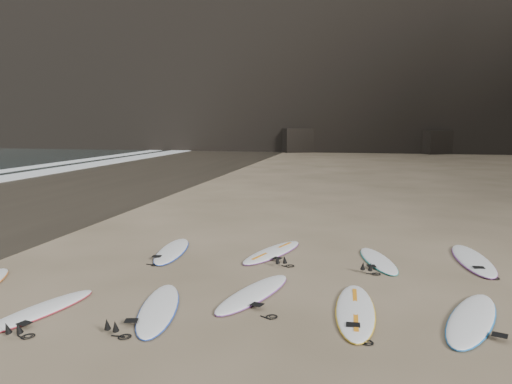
% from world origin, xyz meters
% --- Properties ---
extents(ground, '(240.00, 240.00, 0.00)m').
position_xyz_m(ground, '(0.00, 0.00, 0.00)').
color(ground, '#897559').
rests_on(ground, ground).
extents(wet_sand, '(12.00, 200.00, 0.01)m').
position_xyz_m(wet_sand, '(-13.00, 10.00, 0.00)').
color(wet_sand, '#383026').
rests_on(wet_sand, ground).
extents(surfboard_0, '(1.10, 2.33, 0.08)m').
position_xyz_m(surfboard_0, '(-4.09, -1.24, 0.04)').
color(surfboard_0, white).
rests_on(surfboard_0, ground).
extents(surfboard_1, '(1.18, 2.54, 0.09)m').
position_xyz_m(surfboard_1, '(-2.19, -0.76, 0.04)').
color(surfboard_1, white).
rests_on(surfboard_1, ground).
extents(surfboard_2, '(1.28, 2.53, 0.09)m').
position_xyz_m(surfboard_2, '(-0.78, 0.32, 0.04)').
color(surfboard_2, white).
rests_on(surfboard_2, ground).
extents(surfboard_3, '(0.70, 2.61, 0.09)m').
position_xyz_m(surfboard_3, '(1.06, -0.15, 0.05)').
color(surfboard_3, white).
rests_on(surfboard_3, ground).
extents(surfboard_4, '(1.45, 2.67, 0.09)m').
position_xyz_m(surfboard_4, '(2.89, -0.13, 0.05)').
color(surfboard_4, white).
rests_on(surfboard_4, ground).
extents(surfboard_5, '(0.95, 2.57, 0.09)m').
position_xyz_m(surfboard_5, '(-3.38, 2.88, 0.05)').
color(surfboard_5, white).
rests_on(surfboard_5, ground).
extents(surfboard_6, '(1.40, 2.59, 0.09)m').
position_xyz_m(surfboard_6, '(-0.95, 3.27, 0.05)').
color(surfboard_6, white).
rests_on(surfboard_6, ground).
extents(surfboard_7, '(1.10, 2.31, 0.08)m').
position_xyz_m(surfboard_7, '(1.52, 3.06, 0.04)').
color(surfboard_7, white).
rests_on(surfboard_7, ground).
extents(surfboard_8, '(0.81, 2.81, 0.10)m').
position_xyz_m(surfboard_8, '(3.63, 3.53, 0.05)').
color(surfboard_8, white).
rests_on(surfboard_8, ground).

